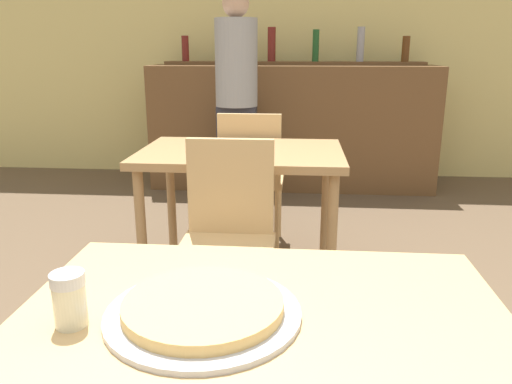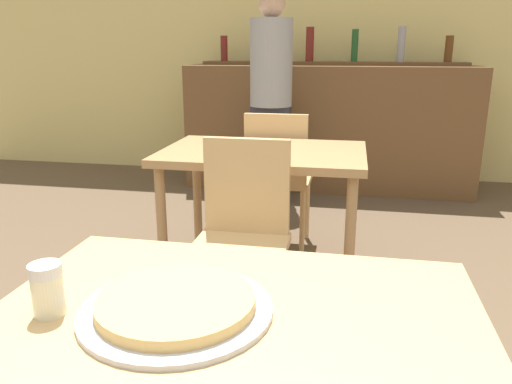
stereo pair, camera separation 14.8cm
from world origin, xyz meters
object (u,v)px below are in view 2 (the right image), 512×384
chair_far_side_front (242,229)px  pizza_tray (175,306)px  chair_far_side_back (278,172)px  person_standing (271,92)px  cheese_shaker (47,289)px

chair_far_side_front → pizza_tray: 1.15m
chair_far_side_back → person_standing: size_ratio=0.53×
chair_far_side_front → cheese_shaker: chair_far_side_front is taller
chair_far_side_front → pizza_tray: bearing=-84.3°
pizza_tray → cheese_shaker: size_ratio=3.58×
chair_far_side_front → pizza_tray: chair_far_side_front is taller
pizza_tray → person_standing: person_standing is taller
chair_far_side_front → chair_far_side_back: same height
person_standing → chair_far_side_back: bearing=-78.3°
pizza_tray → person_standing: size_ratio=0.23×
chair_far_side_front → person_standing: 2.15m
chair_far_side_front → pizza_tray: size_ratio=2.32×
chair_far_side_back → pizza_tray: chair_far_side_back is taller
chair_far_side_back → cheese_shaker: bearing=86.5°
chair_far_side_back → person_standing: (-0.22, 1.05, 0.40)m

